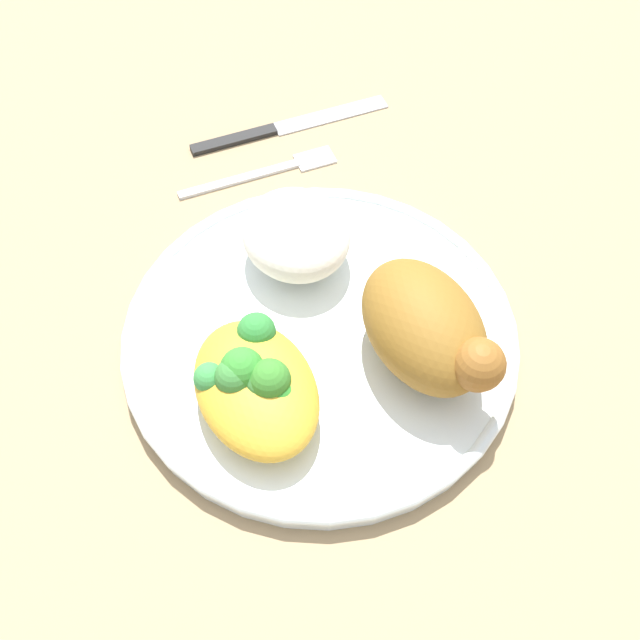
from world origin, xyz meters
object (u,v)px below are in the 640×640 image
at_px(mac_cheese_with_broccoli, 255,383).
at_px(fork, 267,171).
at_px(rice_pile, 296,234).
at_px(plate, 320,334).
at_px(knife, 274,128).
at_px(roasted_chicken, 427,328).

distance_m(mac_cheese_with_broccoli, fork, 0.23).
height_order(rice_pile, fork, rice_pile).
relative_size(plate, knife, 1.50).
xyz_separation_m(plate, mac_cheese_with_broccoli, (0.03, -0.06, 0.03)).
bearing_deg(roasted_chicken, fork, -174.02).
xyz_separation_m(rice_pile, knife, (-0.16, 0.05, -0.04)).
relative_size(plate, rice_pile, 3.23).
bearing_deg(knife, fork, -28.96).
height_order(roasted_chicken, fork, roasted_chicken).
xyz_separation_m(roasted_chicken, mac_cheese_with_broccoli, (-0.02, -0.12, -0.01)).
bearing_deg(plate, fork, 169.97).
distance_m(plate, rice_pile, 0.08).
relative_size(roasted_chicken, mac_cheese_with_broccoli, 1.09).
relative_size(roasted_chicken, fork, 0.83).
xyz_separation_m(fork, knife, (-0.05, 0.03, 0.00)).
height_order(plate, fork, plate).
relative_size(roasted_chicken, rice_pile, 1.34).
bearing_deg(roasted_chicken, plate, -131.61).
bearing_deg(rice_pile, fork, 170.01).
bearing_deg(rice_pile, knife, 163.76).
xyz_separation_m(rice_pile, fork, (-0.11, 0.02, -0.04)).
distance_m(rice_pile, mac_cheese_with_broccoli, 0.13).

